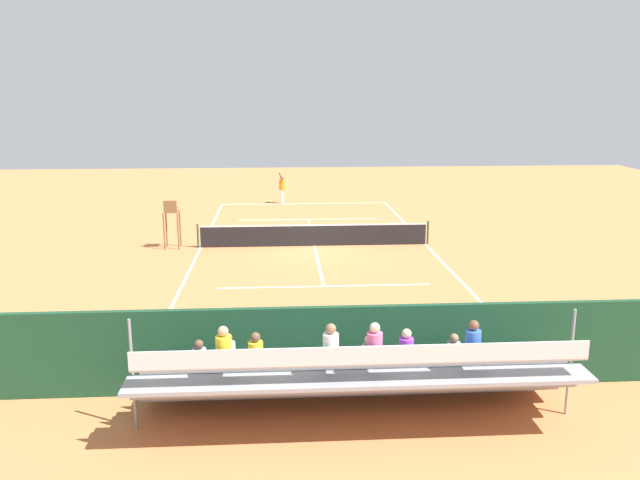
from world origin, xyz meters
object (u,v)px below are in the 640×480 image
at_px(umpire_chair, 171,219).
at_px(tennis_net, 314,235).
at_px(equipment_bag, 368,369).
at_px(tennis_ball_near, 301,214).
at_px(bleacher_stand, 351,375).
at_px(tennis_racket, 270,201).
at_px(courtside_bench, 429,351).
at_px(tennis_player, 282,187).
at_px(tennis_ball_far, 240,208).

bearing_deg(umpire_chair, tennis_net, -179.73).
height_order(equipment_bag, tennis_ball_near, equipment_bag).
bearing_deg(bleacher_stand, tennis_racket, -85.74).
bearing_deg(umpire_chair, equipment_bag, 116.76).
height_order(courtside_bench, tennis_player, tennis_player).
xyz_separation_m(bleacher_stand, equipment_bag, (-0.63, -1.98, -0.80)).
bearing_deg(equipment_bag, umpire_chair, -63.24).
height_order(tennis_ball_near, tennis_ball_far, same).
bearing_deg(equipment_bag, tennis_player, -85.61).
bearing_deg(equipment_bag, courtside_bench, -175.18).
bearing_deg(umpire_chair, courtside_bench, 121.97).
xyz_separation_m(umpire_chair, tennis_ball_far, (-2.40, -9.54, -1.28)).
bearing_deg(bleacher_stand, tennis_ball_far, -81.51).
distance_m(courtside_bench, tennis_racket, 25.50).
relative_size(bleacher_stand, tennis_player, 4.70).
bearing_deg(tennis_racket, umpire_chair, 71.06).
xyz_separation_m(equipment_bag, tennis_ball_near, (0.88, -20.78, -0.15)).
relative_size(umpire_chair, equipment_bag, 2.38).
xyz_separation_m(bleacher_stand, tennis_ball_near, (0.25, -22.76, -0.95)).
bearing_deg(tennis_racket, tennis_player, 135.20).
bearing_deg(tennis_player, umpire_chair, 66.43).
bearing_deg(umpire_chair, tennis_player, -113.57).
bearing_deg(tennis_player, tennis_net, 96.87).
distance_m(tennis_racket, tennis_ball_near, 4.84).
bearing_deg(courtside_bench, umpire_chair, -58.03).
bearing_deg(tennis_ball_far, tennis_player, -146.92).
distance_m(tennis_net, tennis_ball_far, 10.25).
bearing_deg(tennis_player, bleacher_stand, 92.71).
bearing_deg(tennis_ball_far, tennis_racket, -125.42).
bearing_deg(tennis_ball_far, bleacher_stand, 98.49).
distance_m(courtside_bench, tennis_ball_far, 23.53).
distance_m(equipment_bag, tennis_racket, 25.42).
distance_m(umpire_chair, tennis_ball_near, 9.54).
xyz_separation_m(tennis_player, tennis_ball_near, (-1.00, 3.73, -0.98)).
xyz_separation_m(tennis_racket, tennis_ball_far, (1.68, 2.37, 0.02)).
bearing_deg(equipment_bag, tennis_ball_near, -87.58).
xyz_separation_m(bleacher_stand, tennis_player, (1.26, -26.49, 0.04)).
distance_m(bleacher_stand, courtside_bench, 3.04).
distance_m(equipment_bag, tennis_player, 24.60).
relative_size(tennis_net, umpire_chair, 4.81).
xyz_separation_m(tennis_player, tennis_ball_far, (2.46, 1.60, -0.98)).
height_order(tennis_net, bleacher_stand, bleacher_stand).
distance_m(umpire_chair, tennis_player, 12.16).
height_order(equipment_bag, tennis_racket, equipment_bag).
bearing_deg(tennis_net, tennis_player, -83.13).
bearing_deg(tennis_racket, courtside_bench, 99.43).
height_order(tennis_net, umpire_chair, umpire_chair).
bearing_deg(tennis_ball_far, courtside_bench, 104.43).
xyz_separation_m(tennis_net, umpire_chair, (6.20, 0.03, 0.81)).
relative_size(tennis_net, tennis_player, 5.35).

